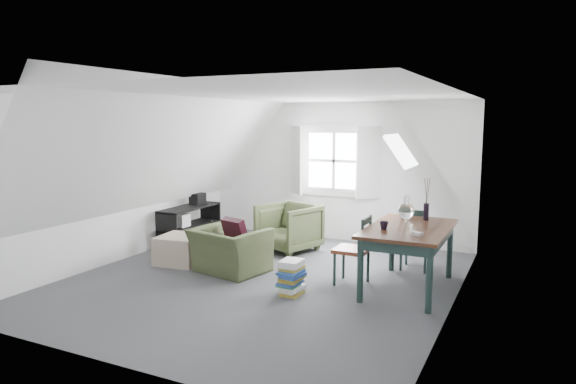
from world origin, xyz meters
The scene contains 24 objects.
floor centered at (0.00, 0.00, 0.00)m, with size 5.50×5.50×0.00m, color #47474C.
ceiling centered at (0.00, 0.00, 2.50)m, with size 5.50×5.50×0.00m, color white.
wall_back centered at (0.00, 2.75, 1.25)m, with size 5.00×5.00×0.00m, color white.
wall_front centered at (0.00, -2.75, 1.25)m, with size 5.00×5.00×0.00m, color white.
wall_left centered at (-2.50, 0.00, 1.25)m, with size 5.50×5.50×0.00m, color white.
wall_right centered at (2.50, 0.00, 1.25)m, with size 5.50×5.50×0.00m, color white.
slope_left centered at (-1.55, 0.00, 1.78)m, with size 5.50×5.50×0.00m, color white.
slope_right centered at (1.55, 0.00, 1.78)m, with size 5.50×5.50×0.00m, color white.
dormer_window centered at (0.00, 2.68, 1.45)m, with size 1.71×0.35×1.30m.
skylight centered at (1.55, 1.30, 1.75)m, with size 0.55×0.75×0.04m, color white.
armchair_near centered at (-0.60, 0.12, 0.00)m, with size 0.99×0.86×0.64m, color #3D4728.
armchair_far centered at (-0.38, 1.60, 0.00)m, with size 0.85×0.87×0.79m, color #3D4728.
throw_pillow centered at (-0.60, 0.27, 0.57)m, with size 0.40×0.11×0.40m, color #340E1A.
ottoman centered at (-1.53, 0.19, 0.21)m, with size 0.64×0.64×0.43m, color tan.
dining_table centered at (1.88, 0.49, 0.72)m, with size 0.99×1.65×0.82m.
demijohn centered at (1.73, 0.94, 0.95)m, with size 0.22×0.22×0.31m.
vase_twigs centered at (1.98, 1.04, 0.95)m, with size 0.07×0.08×0.58m.
cup centered at (1.63, 0.19, 0.82)m, with size 0.11×0.11×0.10m, color black.
paper_box centered at (2.08, 0.04, 0.84)m, with size 0.12×0.08×0.04m, color white.
dining_chair_far centered at (1.77, 1.41, 0.48)m, with size 0.43×0.43×0.92m.
dining_chair_near centered at (1.19, 0.38, 0.48)m, with size 0.43×0.43×0.93m.
media_shelf centered at (-2.17, 1.23, 0.30)m, with size 0.44×1.31×0.67m.
electronics_box centered at (-2.17, 1.53, 0.76)m, with size 0.20×0.27×0.22m, color black.
magazine_stack centered at (0.61, -0.35, 0.22)m, with size 0.32×0.39×0.43m.
Camera 1 is at (3.30, -5.97, 2.18)m, focal length 32.00 mm.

